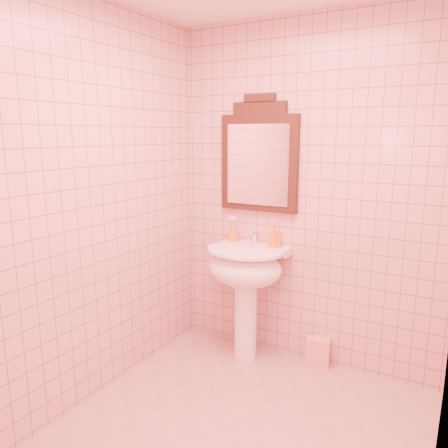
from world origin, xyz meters
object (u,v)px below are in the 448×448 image
Objects in this scene: toothbrush_cup at (233,235)px; towel at (318,352)px; mirror at (259,158)px; pedestal_sink at (245,275)px; soap_dispenser at (274,237)px.

towel is (0.72, 0.01, -0.81)m from toothbrush_cup.
mirror reaches higher than towel.
pedestal_sink reaches higher than towel.
mirror is 4.10× the size of towel.
toothbrush_cup is (-0.19, -0.04, -0.60)m from mirror.
soap_dispenser is at bearing -1.03° from toothbrush_cup.
towel is at bearing 23.14° from soap_dispenser.
soap_dispenser is at bearing 44.92° from pedestal_sink.
pedestal_sink is 4.89× the size of toothbrush_cup.
mirror is 4.84× the size of toothbrush_cup.
pedestal_sink is 0.78m from towel.
toothbrush_cup is at bearing -179.57° from towel.
toothbrush_cup reaches higher than soap_dispenser.
toothbrush_cup reaches higher than pedestal_sink.
soap_dispenser reaches higher than towel.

